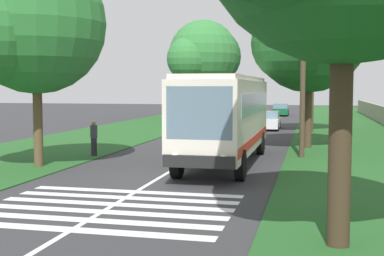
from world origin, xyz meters
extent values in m
plane|color=#333335|center=(0.00, 0.00, 0.00)|extent=(160.00, 160.00, 0.00)
cube|color=#235623|center=(15.00, 8.20, 0.02)|extent=(120.00, 8.00, 0.04)
cube|color=#235623|center=(15.00, -8.20, 0.02)|extent=(120.00, 8.00, 0.04)
cube|color=silver|center=(15.00, 0.00, 0.00)|extent=(110.00, 0.16, 0.01)
cube|color=silver|center=(4.13, -1.80, 2.10)|extent=(11.00, 2.50, 2.90)
cube|color=slate|center=(4.43, -1.80, 2.62)|extent=(9.68, 2.54, 0.85)
cube|color=slate|center=(-1.33, -1.80, 2.45)|extent=(0.08, 2.20, 1.74)
cube|color=red|center=(4.13, -1.80, 1.10)|extent=(10.78, 2.53, 0.36)
cube|color=silver|center=(4.13, -1.80, 3.64)|extent=(10.56, 2.30, 0.18)
cube|color=black|center=(-1.45, -1.80, 0.87)|extent=(0.16, 2.40, 0.40)
sphere|color=#F2EDCC|center=(-1.39, -1.00, 1.00)|extent=(0.24, 0.24, 0.24)
sphere|color=#F2EDCC|center=(-1.39, -2.60, 1.00)|extent=(0.24, 0.24, 0.24)
cylinder|color=black|center=(0.23, -0.65, 0.55)|extent=(1.10, 0.32, 1.10)
cylinder|color=black|center=(7.63, -0.65, 0.55)|extent=(1.10, 0.32, 1.10)
cylinder|color=black|center=(0.23, -2.95, 0.55)|extent=(1.10, 0.32, 1.10)
cylinder|color=black|center=(7.63, -2.95, 0.55)|extent=(1.10, 0.32, 1.10)
cube|color=silver|center=(-6.96, 0.00, 0.00)|extent=(0.45, 6.80, 0.01)
cube|color=silver|center=(-6.06, 0.00, 0.00)|extent=(0.45, 6.80, 0.01)
cube|color=silver|center=(-5.16, 0.00, 0.00)|extent=(0.45, 6.80, 0.01)
cube|color=silver|center=(-4.26, 0.00, 0.00)|extent=(0.45, 6.80, 0.01)
cube|color=silver|center=(-3.36, 0.00, 0.00)|extent=(0.45, 6.80, 0.01)
cube|color=silver|center=(-2.46, 0.00, 0.00)|extent=(0.45, 6.80, 0.01)
cube|color=silver|center=(23.11, -2.09, 0.53)|extent=(4.30, 1.75, 0.70)
cube|color=slate|center=(23.01, -2.09, 1.15)|extent=(2.00, 1.61, 0.55)
cylinder|color=black|center=(21.76, -1.31, 0.32)|extent=(0.64, 0.22, 0.64)
cylinder|color=black|center=(24.46, -1.31, 0.32)|extent=(0.64, 0.22, 0.64)
cylinder|color=black|center=(21.76, -2.87, 0.32)|extent=(0.64, 0.22, 0.64)
cylinder|color=black|center=(24.46, -2.87, 0.32)|extent=(0.64, 0.22, 0.64)
cube|color=gold|center=(30.51, 1.88, 0.53)|extent=(4.30, 1.75, 0.70)
cube|color=slate|center=(30.41, 1.88, 1.15)|extent=(2.00, 1.61, 0.55)
cylinder|color=black|center=(29.16, 2.66, 0.32)|extent=(0.64, 0.22, 0.64)
cylinder|color=black|center=(31.86, 2.66, 0.32)|extent=(0.64, 0.22, 0.64)
cylinder|color=black|center=(29.16, 1.10, 0.32)|extent=(0.64, 0.22, 0.64)
cylinder|color=black|center=(31.86, 1.10, 0.32)|extent=(0.64, 0.22, 0.64)
cube|color=navy|center=(36.78, 1.51, 0.53)|extent=(4.30, 1.75, 0.70)
cube|color=slate|center=(36.68, 1.51, 1.15)|extent=(2.00, 1.61, 0.55)
cylinder|color=black|center=(35.43, 2.29, 0.32)|extent=(0.64, 0.22, 0.64)
cylinder|color=black|center=(38.13, 2.29, 0.32)|extent=(0.64, 0.22, 0.64)
cylinder|color=black|center=(35.43, 0.73, 0.32)|extent=(0.64, 0.22, 0.64)
cylinder|color=black|center=(38.13, 0.73, 0.32)|extent=(0.64, 0.22, 0.64)
cube|color=#145933|center=(43.37, -1.88, 0.53)|extent=(4.30, 1.75, 0.70)
cube|color=slate|center=(43.27, -1.88, 1.15)|extent=(2.00, 1.61, 0.55)
cylinder|color=black|center=(42.02, -1.10, 0.32)|extent=(0.64, 0.22, 0.64)
cylinder|color=black|center=(44.72, -1.10, 0.32)|extent=(0.64, 0.22, 0.64)
cylinder|color=black|center=(42.02, -2.66, 0.32)|extent=(0.64, 0.22, 0.64)
cylinder|color=black|center=(44.72, -2.66, 0.32)|extent=(0.64, 0.22, 0.64)
cylinder|color=#3D2D1E|center=(32.52, 5.04, 2.34)|extent=(0.37, 0.37, 4.60)
sphere|color=#337A38|center=(32.52, 5.04, 6.49)|extent=(6.70, 6.70, 6.70)
sphere|color=#337A38|center=(34.53, 5.04, 5.98)|extent=(3.76, 3.76, 3.76)
sphere|color=#337A38|center=(30.84, 6.05, 5.98)|extent=(4.32, 4.32, 4.32)
cylinder|color=#4C3826|center=(40.41, 5.46, 2.55)|extent=(0.37, 0.37, 5.01)
sphere|color=#1E5623|center=(40.41, 5.46, 6.74)|extent=(6.15, 6.15, 6.15)
sphere|color=#1E5623|center=(42.26, 5.46, 6.28)|extent=(4.53, 4.53, 4.53)
sphere|color=#1E5623|center=(38.88, 6.38, 6.28)|extent=(3.74, 3.74, 3.74)
cylinder|color=brown|center=(1.58, 5.61, 2.16)|extent=(0.38, 0.38, 4.25)
sphere|color=#286B2D|center=(1.58, 5.61, 5.86)|extent=(5.71, 5.71, 5.71)
sphere|color=#286B2D|center=(3.30, 5.61, 5.43)|extent=(3.41, 3.41, 3.41)
cylinder|color=#3D2D1E|center=(-6.97, -5.93, 2.55)|extent=(0.46, 0.46, 5.02)
cylinder|color=#4C3826|center=(20.89, -5.31, 2.98)|extent=(0.40, 0.40, 5.89)
sphere|color=#19471E|center=(20.89, -5.31, 7.41)|extent=(5.39, 5.39, 5.39)
sphere|color=#19471E|center=(22.51, -5.31, 7.00)|extent=(3.59, 3.59, 3.59)
sphere|color=#19471E|center=(19.54, -4.50, 7.00)|extent=(3.90, 3.90, 3.90)
cylinder|color=#4C3826|center=(10.77, -5.18, 2.19)|extent=(0.41, 0.41, 4.31)
sphere|color=#1E5623|center=(10.77, -5.18, 6.01)|extent=(6.02, 6.02, 6.02)
sphere|color=#1E5623|center=(12.58, -5.18, 5.55)|extent=(3.58, 3.58, 3.58)
sphere|color=#1E5623|center=(9.27, -4.27, 5.55)|extent=(4.06, 4.06, 4.06)
cylinder|color=#473828|center=(6.71, -4.94, 3.83)|extent=(0.24, 0.24, 7.58)
cube|color=#3D3326|center=(6.71, -4.94, 7.02)|extent=(0.12, 1.40, 0.12)
cylinder|color=#26262D|center=(5.16, 4.71, 0.46)|extent=(0.28, 0.28, 0.85)
cylinder|color=#3F3F47|center=(5.16, 4.71, 1.19)|extent=(0.34, 0.34, 0.60)
sphere|color=tan|center=(5.16, 4.71, 1.61)|extent=(0.24, 0.24, 0.24)
camera|label=1|loc=(-17.90, -5.35, 3.28)|focal=48.95mm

